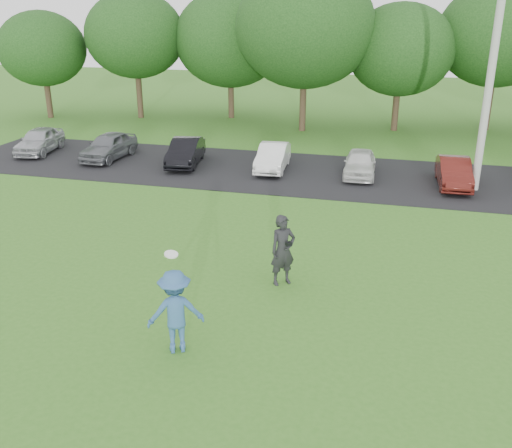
{
  "coord_description": "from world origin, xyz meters",
  "views": [
    {
      "loc": [
        3.45,
        -9.85,
        6.61
      ],
      "look_at": [
        0.0,
        3.5,
        1.3
      ],
      "focal_mm": 40.0,
      "sensor_mm": 36.0,
      "label": 1
    }
  ],
  "objects": [
    {
      "name": "frisbee_player",
      "position": [
        -0.61,
        -0.58,
        0.89
      ],
      "size": [
        1.32,
        1.1,
        2.17
      ],
      "color": "#325B8D",
      "rests_on": "ground"
    },
    {
      "name": "ground",
      "position": [
        0.0,
        0.0,
        0.0
      ],
      "size": [
        100.0,
        100.0,
        0.0
      ],
      "primitive_type": "plane",
      "color": "#377120",
      "rests_on": "ground"
    },
    {
      "name": "tree_row",
      "position": [
        1.51,
        22.76,
        4.91
      ],
      "size": [
        42.39,
        9.85,
        8.64
      ],
      "color": "#38281C",
      "rests_on": "ground"
    },
    {
      "name": "parked_cars",
      "position": [
        1.01,
        13.04,
        0.61
      ],
      "size": [
        28.35,
        4.46,
        1.23
      ],
      "color": "#A9ABB1",
      "rests_on": "parking_lot"
    },
    {
      "name": "camera_bystander",
      "position": [
        0.85,
        2.89,
        0.91
      ],
      "size": [
        0.79,
        0.76,
        1.82
      ],
      "color": "black",
      "rests_on": "ground"
    },
    {
      "name": "utility_pole",
      "position": [
        6.33,
        12.35,
        4.51
      ],
      "size": [
        0.28,
        0.28,
        9.03
      ],
      "primitive_type": "cylinder",
      "color": "#ACADA8",
      "rests_on": "ground"
    },
    {
      "name": "parking_lot",
      "position": [
        0.0,
        13.0,
        0.01
      ],
      "size": [
        32.0,
        6.5,
        0.03
      ],
      "primitive_type": "cube",
      "color": "black",
      "rests_on": "ground"
    }
  ]
}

